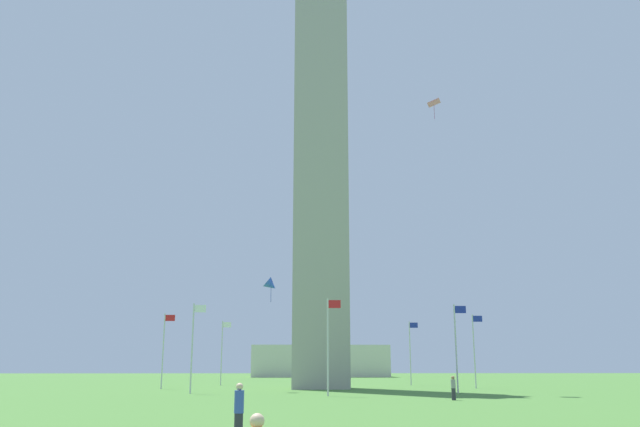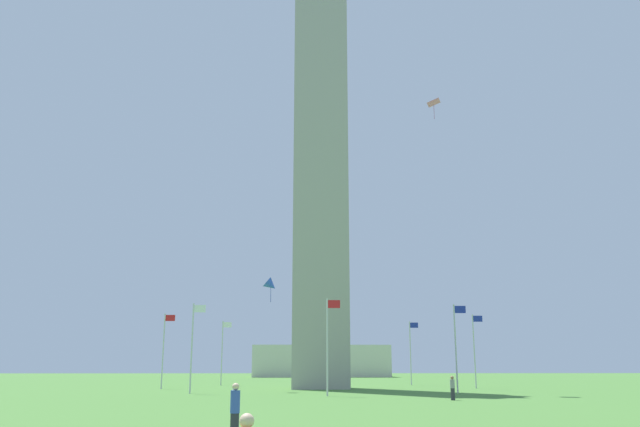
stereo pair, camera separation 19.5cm
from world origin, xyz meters
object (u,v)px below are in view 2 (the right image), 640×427
flagpole_sw (193,343)px  flagpole_se (223,350)px  flagpole_ne (411,350)px  flagpole_e (316,351)px  person_gray_shirt (453,388)px  kite_blue_delta (271,285)px  kite_pink_diamond (434,103)px  obelisk_monument (320,143)px  flagpole_w (328,342)px  distant_building (321,361)px  person_blue_shirt (235,411)px  flagpole_s (164,347)px  flagpole_nw (456,344)px  flagpole_n (475,347)px

flagpole_sw → flagpole_se: bearing=90.0°
flagpole_ne → flagpole_e: size_ratio=1.00×
person_gray_shirt → kite_blue_delta: size_ratio=0.68×
flagpole_ne → flagpole_sw: size_ratio=1.00×
person_gray_shirt → kite_pink_diamond: bearing=-28.8°
obelisk_monument → flagpole_w: bearing=-89.8°
flagpole_sw → distant_building: 81.48m
flagpole_sw → person_blue_shirt: flagpole_sw is taller
flagpole_ne → flagpole_s: 29.97m
person_blue_shirt → distant_building: size_ratio=0.06×
flagpole_se → kite_pink_diamond: bearing=-41.6°
flagpole_s → flagpole_w: same height
flagpole_w → person_blue_shirt: 30.32m
flagpole_w → flagpole_nw: bearing=22.5°
person_gray_shirt → obelisk_monument: bearing=2.4°
flagpole_w → kite_blue_delta: size_ratio=3.16×
obelisk_monument → distant_building: (2.59, 68.79, -23.48)m
obelisk_monument → flagpole_w: (0.06, -16.22, -22.45)m
person_gray_shirt → kite_pink_diamond: kite_pink_diamond is taller
flagpole_ne → kite_blue_delta: 25.06m
flagpole_n → person_blue_shirt: 50.58m
flagpole_w → flagpole_nw: size_ratio=1.00×
flagpole_sw → flagpole_w: size_ratio=1.00×
flagpole_se → distant_building: 59.02m
flagpole_s → distant_building: size_ratio=0.28×
flagpole_sw → kite_pink_diamond: kite_pink_diamond is taller
flagpole_e → flagpole_sw: bearing=-112.5°
kite_blue_delta → kite_pink_diamond: bearing=-7.0°
flagpole_nw → kite_pink_diamond: 23.99m
person_gray_shirt → person_blue_shirt: size_ratio=0.92×
flagpole_e → person_blue_shirt: flagpole_e is taller
kite_blue_delta → flagpole_sw: bearing=-142.6°
flagpole_nw → distant_building: flagpole_nw is taller
flagpole_e → person_blue_shirt: (-4.51, -62.24, -3.30)m
person_blue_shirt → flagpole_e: bearing=18.5°
flagpole_n → flagpole_e: size_ratio=1.00×
flagpole_ne → flagpole_se: size_ratio=1.00×
flagpole_se → flagpole_w: (11.47, -27.69, 0.00)m
person_gray_shirt → kite_blue_delta: (-13.31, 16.23, 9.04)m
flagpole_sw → flagpole_w: (11.47, -4.75, 0.00)m
flagpole_se → kite_blue_delta: size_ratio=3.16×
flagpole_nw → flagpole_sw: bearing=180.0°
kite_blue_delta → flagpole_s: bearing=149.8°
flagpole_se → person_gray_shirt: 39.67m
flagpole_ne → flagpole_se: same height
flagpole_nw → flagpole_s: bearing=157.5°
obelisk_monument → flagpole_n: size_ratio=7.00×
flagpole_n → kite_pink_diamond: size_ratio=3.84×
flagpole_sw → person_gray_shirt: (19.76, -11.30, -3.38)m
flagpole_e → flagpole_nw: same height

